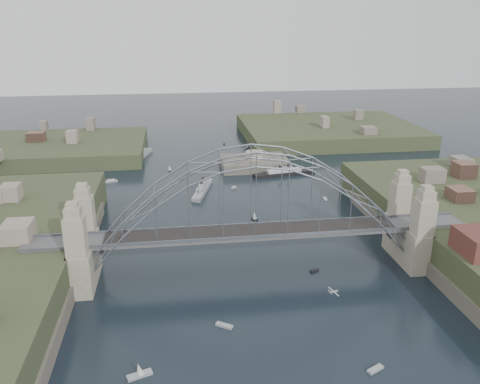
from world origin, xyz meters
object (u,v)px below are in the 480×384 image
(naval_cruiser_far, at_px, (142,155))
(bridge, at_px, (253,212))
(naval_cruiser_near, at_px, (202,189))
(fort_island, at_px, (254,168))
(ocean_liner, at_px, (284,173))

(naval_cruiser_far, bearing_deg, bridge, -73.68)
(naval_cruiser_near, xyz_separation_m, naval_cruiser_far, (-19.08, 40.14, 0.05))
(bridge, height_order, fort_island, bridge)
(fort_island, distance_m, ocean_liner, 12.76)
(ocean_liner, bearing_deg, naval_cruiser_near, -155.41)
(fort_island, relative_size, ocean_liner, 1.09)
(bridge, height_order, naval_cruiser_near, bridge)
(ocean_liner, bearing_deg, bridge, -108.33)
(bridge, bearing_deg, naval_cruiser_near, 97.95)
(naval_cruiser_near, bearing_deg, ocean_liner, 24.59)
(fort_island, xyz_separation_m, ocean_liner, (7.89, -9.97, 1.11))
(bridge, distance_m, naval_cruiser_far, 92.41)
(naval_cruiser_near, distance_m, naval_cruiser_far, 44.44)
(bridge, distance_m, ocean_liner, 64.29)
(bridge, xyz_separation_m, naval_cruiser_near, (-6.69, 47.87, -11.49))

